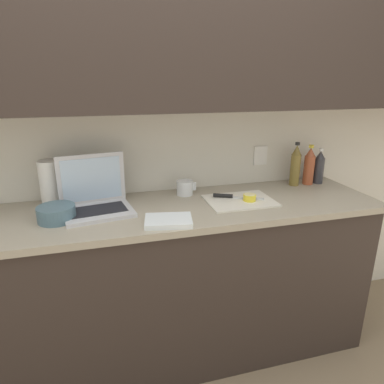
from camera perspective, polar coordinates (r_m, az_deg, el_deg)
name	(u,v)px	position (r m, az deg, el deg)	size (l,w,h in m)	color
ground_plane	(162,352)	(2.31, -4.97, -24.99)	(12.00, 12.00, 0.00)	#847056
wall_back	(146,83)	(1.90, -7.64, 17.53)	(5.20, 0.38, 2.60)	silver
counter_unit	(156,284)	(2.01, -6.01, -15.05)	(2.44, 0.60, 0.93)	#332823
laptop	(96,198)	(1.82, -15.77, -0.99)	(0.38, 0.32, 0.28)	silver
cutting_board	(240,201)	(1.91, 7.96, -1.43)	(0.37, 0.28, 0.01)	silver
knife	(230,196)	(1.94, 6.28, -0.73)	(0.27, 0.14, 0.02)	silver
lemon_half_cut	(250,197)	(1.90, 9.57, -0.89)	(0.07, 0.07, 0.04)	yellow
bottle_green_soda	(295,166)	(2.25, 16.86, 4.20)	(0.06, 0.06, 0.28)	olive
bottle_oil_tall	(309,166)	(2.31, 18.94, 4.06)	(0.07, 0.07, 0.25)	#A34C2D
bottle_water_clear	(319,167)	(2.35, 20.43, 3.87)	(0.06, 0.06, 0.23)	#333338
measuring_cup	(185,188)	(1.99, -1.20, 0.73)	(0.11, 0.09, 0.09)	silver
bowl_white	(56,213)	(1.75, -21.66, -3.33)	(0.18, 0.18, 0.07)	slate
paper_towel_roll	(51,183)	(1.95, -22.50, 1.35)	(0.11, 0.11, 0.24)	white
dish_towel	(168,221)	(1.62, -3.95, -4.80)	(0.22, 0.16, 0.02)	white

